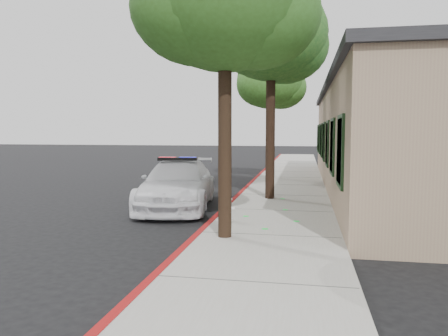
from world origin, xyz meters
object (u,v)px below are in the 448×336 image
police_car (178,184)px  street_tree_near (225,4)px  clapboard_building (416,138)px  fire_hydrant (227,207)px  street_tree_far (271,83)px  street_tree_mid (271,38)px

police_car → street_tree_near: bearing=-68.4°
clapboard_building → fire_hydrant: (-6.24, -7.72, -1.61)m
street_tree_near → street_tree_far: 11.75m
street_tree_far → fire_hydrant: bearing=-91.6°
street_tree_mid → street_tree_far: size_ratio=1.17×
police_car → fire_hydrant: bearing=-58.1°
street_tree_near → police_car: bearing=119.2°
police_car → street_tree_near: street_tree_near is taller
clapboard_building → street_tree_mid: (-5.46, -3.75, 3.32)m
police_car → street_tree_far: 8.93m
police_car → fire_hydrant: (2.00, -2.43, -0.23)m
police_car → street_tree_mid: (2.78, 1.54, 4.71)m
clapboard_building → police_car: bearing=-147.3°
police_car → street_tree_far: (2.29, 7.70, 3.91)m
street_tree_mid → street_tree_far: 6.23m
clapboard_building → fire_hydrant: clapboard_building is taller
clapboard_building → street_tree_mid: 7.41m
clapboard_building → police_car: clapboard_building is taller
clapboard_building → street_tree_mid: bearing=-145.5°
fire_hydrant → street_tree_mid: 6.38m
fire_hydrant → street_tree_near: size_ratio=0.11×
clapboard_building → police_car: size_ratio=3.92×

